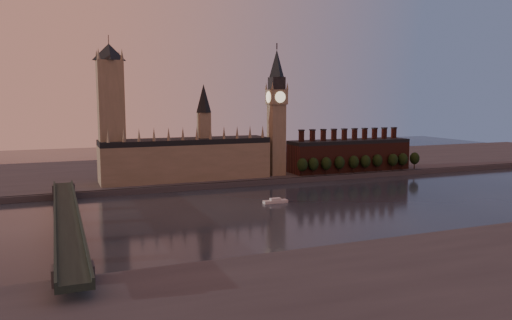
{
  "coord_description": "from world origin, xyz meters",
  "views": [
    {
      "loc": [
        -158.5,
        -262.34,
        67.22
      ],
      "look_at": [
        -30.29,
        55.0,
        24.59
      ],
      "focal_mm": 35.0,
      "sensor_mm": 36.0,
      "label": 1
    }
  ],
  "objects_px": {
    "big_ben": "(277,111)",
    "westminster_bridge": "(67,219)",
    "victoria_tower": "(111,109)",
    "river_boat": "(275,201)"
  },
  "relations": [
    {
      "from": "big_ben",
      "to": "westminster_bridge",
      "type": "xyz_separation_m",
      "value": [
        -165.0,
        -112.7,
        -49.39
      ]
    },
    {
      "from": "victoria_tower",
      "to": "westminster_bridge",
      "type": "bearing_deg",
      "value": -106.56
    },
    {
      "from": "westminster_bridge",
      "to": "river_boat",
      "type": "relative_size",
      "value": 12.42
    },
    {
      "from": "big_ben",
      "to": "westminster_bridge",
      "type": "height_order",
      "value": "big_ben"
    },
    {
      "from": "victoria_tower",
      "to": "river_boat",
      "type": "xyz_separation_m",
      "value": [
        91.25,
        -89.5,
        -57.86
      ]
    },
    {
      "from": "victoria_tower",
      "to": "river_boat",
      "type": "bearing_deg",
      "value": -44.45
    },
    {
      "from": "victoria_tower",
      "to": "westminster_bridge",
      "type": "relative_size",
      "value": 0.54
    },
    {
      "from": "victoria_tower",
      "to": "big_ben",
      "type": "relative_size",
      "value": 1.01
    },
    {
      "from": "big_ben",
      "to": "river_boat",
      "type": "bearing_deg",
      "value": -114.63
    },
    {
      "from": "big_ben",
      "to": "victoria_tower",
      "type": "bearing_deg",
      "value": 177.8
    }
  ]
}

